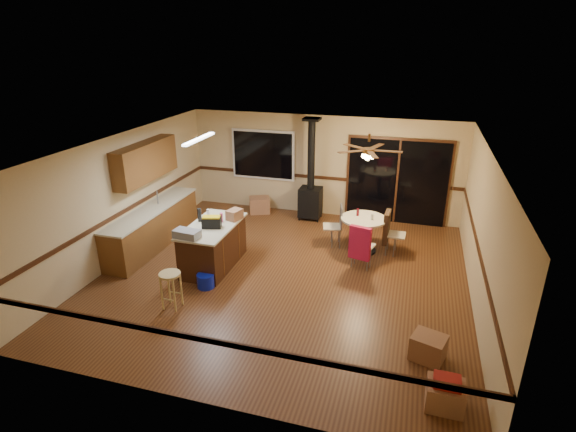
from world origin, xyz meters
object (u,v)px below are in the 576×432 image
at_px(bar_stool, 171,290).
at_px(box_corner_b, 428,347).
at_px(chair_right, 388,227).
at_px(toolbox_black, 212,222).
at_px(kitchen_island, 213,245).
at_px(toolbox_grey, 187,234).
at_px(chair_left, 337,221).
at_px(blue_bucket, 206,281).
at_px(box_corner_a, 445,395).
at_px(dining_table, 363,228).
at_px(chair_near, 360,243).
at_px(box_under_window, 260,205).
at_px(wood_stove, 311,192).

relative_size(bar_stool, box_corner_b, 1.44).
bearing_deg(chair_right, toolbox_black, -152.97).
xyz_separation_m(kitchen_island, toolbox_grey, (-0.19, -0.67, 0.52)).
bearing_deg(chair_left, kitchen_island, -143.57).
distance_m(kitchen_island, toolbox_grey, 0.87).
height_order(blue_bucket, box_corner_a, box_corner_a).
bearing_deg(kitchen_island, dining_table, 28.33).
bearing_deg(chair_left, chair_near, -56.94).
distance_m(toolbox_black, dining_table, 3.27).
distance_m(toolbox_black, chair_near, 2.97).
relative_size(blue_bucket, dining_table, 0.33).
relative_size(bar_stool, box_under_window, 1.28).
xyz_separation_m(kitchen_island, dining_table, (2.84, 1.53, 0.08)).
distance_m(chair_left, chair_right, 1.12).
height_order(toolbox_grey, box_corner_a, toolbox_grey).
bearing_deg(toolbox_black, toolbox_grey, -112.50).
bearing_deg(kitchen_island, bar_stool, -91.32).
xyz_separation_m(blue_bucket, box_corner_b, (4.02, -0.93, 0.05)).
height_order(wood_stove, blue_bucket, wood_stove).
xyz_separation_m(chair_left, chair_right, (1.11, -0.07, 0.01)).
relative_size(chair_right, box_corner_b, 1.50).
bearing_deg(dining_table, box_under_window, 152.02).
height_order(box_under_window, box_corner_a, box_under_window).
distance_m(toolbox_black, box_corner_b, 4.59).
bearing_deg(bar_stool, toolbox_grey, 99.09).
bearing_deg(blue_bucket, toolbox_black, 102.69).
height_order(toolbox_grey, dining_table, toolbox_grey).
height_order(toolbox_grey, chair_right, toolbox_grey).
relative_size(kitchen_island, toolbox_black, 4.50).
distance_m(bar_stool, chair_left, 4.01).
distance_m(kitchen_island, blue_bucket, 0.93).
height_order(dining_table, box_corner_a, dining_table).
distance_m(toolbox_grey, box_corner_b, 4.63).
distance_m(chair_near, box_under_window, 3.89).
distance_m(kitchen_island, wood_stove, 3.33).
bearing_deg(box_under_window, chair_right, -23.51).
height_order(chair_left, box_corner_a, chair_left).
xyz_separation_m(toolbox_grey, chair_near, (3.09, 1.33, -0.38)).
distance_m(chair_near, box_corner_b, 2.81).
xyz_separation_m(kitchen_island, chair_left, (2.25, 1.66, 0.14)).
height_order(wood_stove, chair_left, wood_stove).
distance_m(blue_bucket, dining_table, 3.57).
bearing_deg(box_under_window, wood_stove, -2.03).
height_order(toolbox_grey, box_corner_b, toolbox_grey).
bearing_deg(kitchen_island, chair_left, 36.43).
relative_size(kitchen_island, box_under_window, 3.19).
relative_size(wood_stove, chair_near, 3.60).
height_order(chair_right, box_corner_a, chair_right).
height_order(kitchen_island, chair_right, chair_right).
height_order(chair_left, box_under_window, chair_left).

